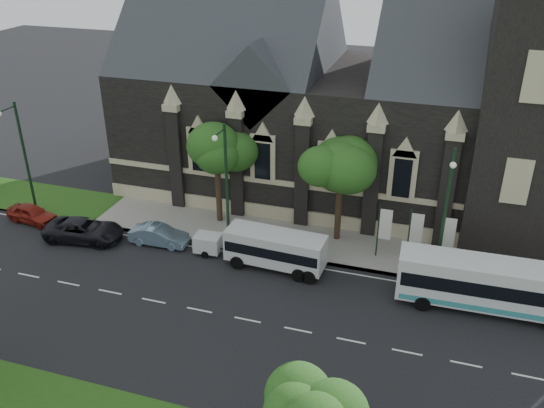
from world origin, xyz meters
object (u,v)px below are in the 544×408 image
at_px(tree_walk_right, 345,164).
at_px(street_lamp_near, 445,211).
at_px(car_far_black, 84,230).
at_px(street_lamp_far, 23,154).
at_px(box_trailer, 208,243).
at_px(tour_coach, 494,285).
at_px(street_lamp_mid, 225,181).
at_px(banner_flag_right, 446,236).
at_px(tree_walk_left, 220,150).
at_px(banner_flag_left, 383,227).
at_px(car_far_red, 32,214).
at_px(sedan, 159,235).
at_px(banner_flag_center, 414,232).
at_px(tree_park_east, 317,404).
at_px(shuttle_bus, 276,248).

distance_m(tree_walk_right, street_lamp_near, 7.72).
bearing_deg(car_far_black, street_lamp_far, 63.36).
bearing_deg(box_trailer, tour_coach, -5.98).
relative_size(street_lamp_mid, banner_flag_right, 2.25).
bearing_deg(street_lamp_near, tree_walk_left, 167.13).
xyz_separation_m(street_lamp_mid, banner_flag_left, (10.29, 1.91, -2.73)).
distance_m(tree_walk_right, banner_flag_right, 8.05).
bearing_deg(tree_walk_right, car_far_red, -168.75).
height_order(street_lamp_far, sedan, street_lamp_far).
relative_size(tour_coach, car_far_red, 2.71).
bearing_deg(banner_flag_center, box_trailer, -167.66).
bearing_deg(street_lamp_far, tree_walk_right, 8.86).
xyz_separation_m(banner_flag_left, tour_coach, (6.95, -3.81, -0.65)).
relative_size(street_lamp_near, sedan, 2.14).
bearing_deg(banner_flag_center, sedan, -170.52).
distance_m(street_lamp_near, banner_flag_left, 4.99).
bearing_deg(car_far_black, tree_walk_left, -63.88).
height_order(tree_park_east, tree_walk_left, tree_walk_left).
height_order(tree_park_east, banner_flag_center, tree_park_east).
distance_m(tree_park_east, car_far_red, 30.24).
height_order(tree_park_east, banner_flag_right, tree_park_east).
bearing_deg(sedan, box_trailer, -92.87).
distance_m(tree_park_east, tree_walk_right, 20.29).
xyz_separation_m(tour_coach, sedan, (-22.03, 0.96, -1.04)).
height_order(street_lamp_near, car_far_red, street_lamp_near).
xyz_separation_m(tour_coach, car_far_black, (-27.42, -0.09, -0.96)).
xyz_separation_m(street_lamp_mid, street_lamp_far, (-16.00, 0.00, 0.00)).
xyz_separation_m(tree_walk_right, tour_coach, (10.03, -5.52, -4.09)).
bearing_deg(tree_park_east, tree_walk_left, 120.87).
height_order(tree_walk_right, banner_flag_right, tree_walk_right).
distance_m(car_far_red, car_far_black, 5.41).
relative_size(box_trailer, car_far_black, 0.47).
xyz_separation_m(tree_park_east, tour_coach, (7.06, 14.51, -2.89)).
bearing_deg(street_lamp_far, shuttle_bus, -3.84).
height_order(banner_flag_center, shuttle_bus, banner_flag_center).
bearing_deg(banner_flag_right, street_lamp_far, -176.40).
distance_m(tree_park_east, sedan, 21.88).
xyz_separation_m(banner_flag_left, sedan, (-15.08, -2.85, -1.69)).
distance_m(banner_flag_right, sedan, 19.37).
distance_m(banner_flag_right, tour_coach, 4.87).
xyz_separation_m(tree_park_east, tree_walk_left, (-11.97, 20.03, 1.12)).
height_order(tree_walk_left, banner_flag_center, tree_walk_left).
bearing_deg(banner_flag_center, tree_walk_right, 161.36).
relative_size(banner_flag_left, car_far_red, 0.99).
bearing_deg(banner_flag_right, shuttle_bus, -162.67).
distance_m(banner_flag_center, sedan, 17.40).
relative_size(banner_flag_left, shuttle_bus, 0.60).
bearing_deg(banner_flag_right, tree_park_east, -102.65).
relative_size(street_lamp_far, banner_flag_right, 2.25).
height_order(banner_flag_left, shuttle_bus, banner_flag_left).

